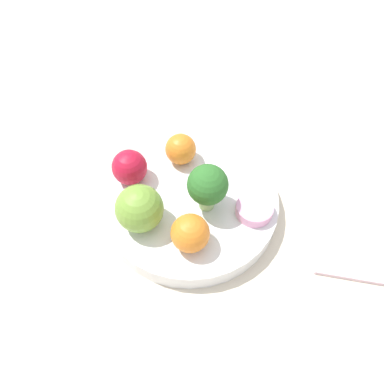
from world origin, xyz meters
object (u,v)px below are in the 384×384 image
(orange_front, at_px, (183,149))
(napkin, at_px, (369,244))
(broccoli, at_px, (210,186))
(small_cup, at_px, (256,209))
(orange_back, at_px, (194,233))
(apple_green, at_px, (142,208))
(apple_red, at_px, (132,167))
(bowl, at_px, (192,202))

(orange_front, xyz_separation_m, napkin, (0.25, -0.13, -0.05))
(broccoli, distance_m, small_cup, 0.07)
(broccoli, relative_size, orange_back, 1.50)
(apple_green, distance_m, orange_front, 0.12)
(small_cup, bearing_deg, orange_front, 135.91)
(broccoli, bearing_deg, orange_back, -110.21)
(broccoli, distance_m, apple_red, 0.12)
(bowl, distance_m, broccoli, 0.06)
(apple_red, distance_m, orange_front, 0.08)
(apple_red, distance_m, apple_green, 0.07)
(orange_front, relative_size, napkin, 0.29)
(small_cup, height_order, napkin, small_cup)
(apple_red, height_order, orange_front, apple_red)
(bowl, bearing_deg, broccoli, -33.66)
(apple_green, bearing_deg, orange_front, 64.80)
(orange_back, bearing_deg, broccoli, 69.79)
(broccoli, bearing_deg, apple_green, -163.81)
(apple_red, bearing_deg, broccoli, -24.26)
(orange_front, distance_m, small_cup, 0.14)
(orange_front, bearing_deg, apple_green, -115.20)
(orange_back, relative_size, small_cup, 0.98)
(orange_front, height_order, napkin, orange_front)
(apple_green, bearing_deg, small_cup, 4.86)
(bowl, xyz_separation_m, apple_green, (-0.06, -0.04, 0.04))
(broccoli, relative_size, apple_red, 1.47)
(apple_green, distance_m, orange_back, 0.07)
(small_cup, relative_size, napkin, 0.32)
(apple_red, height_order, orange_back, same)
(napkin, bearing_deg, small_cup, 166.74)
(small_cup, bearing_deg, orange_back, -151.77)
(broccoli, distance_m, orange_front, 0.09)
(orange_back, relative_size, napkin, 0.31)
(bowl, xyz_separation_m, apple_red, (-0.08, 0.03, 0.04))
(napkin, bearing_deg, apple_green, 175.60)
(apple_red, bearing_deg, orange_front, 26.48)
(apple_red, bearing_deg, napkin, -16.65)
(apple_green, relative_size, small_cup, 1.25)
(bowl, xyz_separation_m, napkin, (0.23, -0.06, -0.01))
(orange_front, bearing_deg, small_cup, -44.09)
(orange_front, height_order, orange_back, orange_back)
(apple_red, relative_size, apple_green, 0.80)
(broccoli, relative_size, orange_front, 1.62)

